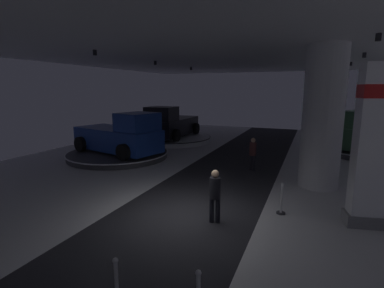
{
  "coord_description": "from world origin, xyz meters",
  "views": [
    {
      "loc": [
        3.5,
        -7.79,
        3.84
      ],
      "look_at": [
        -1.49,
        4.24,
        1.4
      ],
      "focal_mm": 27.41,
      "sensor_mm": 36.0,
      "label": 1
    }
  ],
  "objects_px": {
    "display_platform_mid_left": "(118,154)",
    "visitor_walking_near": "(253,152)",
    "brand_sign_pylon": "(377,145)",
    "pickup_truck_far_left": "(171,124)",
    "display_car_deep_right": "(348,126)",
    "display_platform_deep_right": "(348,137)",
    "pickup_truck_far_right": "(370,133)",
    "pickup_truck_mid_left": "(121,136)",
    "column_right": "(323,118)",
    "display_platform_far_left": "(173,139)",
    "visitor_walking_far": "(215,193)",
    "display_platform_far_right": "(369,151)"
  },
  "relations": [
    {
      "from": "display_platform_far_right",
      "to": "pickup_truck_far_left",
      "type": "bearing_deg",
      "value": -175.51
    },
    {
      "from": "brand_sign_pylon",
      "to": "visitor_walking_far",
      "type": "bearing_deg",
      "value": -159.74
    },
    {
      "from": "display_platform_mid_left",
      "to": "visitor_walking_far",
      "type": "distance_m",
      "value": 9.67
    },
    {
      "from": "pickup_truck_far_left",
      "to": "pickup_truck_far_right",
      "type": "relative_size",
      "value": 0.94
    },
    {
      "from": "pickup_truck_far_left",
      "to": "display_car_deep_right",
      "type": "relative_size",
      "value": 1.18
    },
    {
      "from": "column_right",
      "to": "display_platform_far_right",
      "type": "bearing_deg",
      "value": 69.16
    },
    {
      "from": "display_platform_far_left",
      "to": "visitor_walking_far",
      "type": "relative_size",
      "value": 3.57
    },
    {
      "from": "display_platform_mid_left",
      "to": "column_right",
      "type": "bearing_deg",
      "value": -5.92
    },
    {
      "from": "display_platform_mid_left",
      "to": "pickup_truck_far_right",
      "type": "xyz_separation_m",
      "value": [
        13.31,
        6.36,
        1.1
      ]
    },
    {
      "from": "display_car_deep_right",
      "to": "display_platform_mid_left",
      "type": "bearing_deg",
      "value": -135.9
    },
    {
      "from": "display_platform_far_right",
      "to": "display_platform_far_left",
      "type": "bearing_deg",
      "value": -176.93
    },
    {
      "from": "display_platform_far_left",
      "to": "display_platform_far_right",
      "type": "height_order",
      "value": "display_platform_far_left"
    },
    {
      "from": "display_platform_far_left",
      "to": "display_car_deep_right",
      "type": "height_order",
      "value": "display_car_deep_right"
    },
    {
      "from": "display_platform_mid_left",
      "to": "display_platform_far_right",
      "type": "distance_m",
      "value": 15.0
    },
    {
      "from": "visitor_walking_near",
      "to": "visitor_walking_far",
      "type": "distance_m",
      "value": 6.0
    },
    {
      "from": "display_platform_far_left",
      "to": "pickup_truck_mid_left",
      "type": "bearing_deg",
      "value": -92.04
    },
    {
      "from": "column_right",
      "to": "display_car_deep_right",
      "type": "xyz_separation_m",
      "value": [
        2.26,
        13.45,
        -1.75
      ]
    },
    {
      "from": "column_right",
      "to": "pickup_truck_far_right",
      "type": "height_order",
      "value": "column_right"
    },
    {
      "from": "visitor_walking_far",
      "to": "visitor_walking_near",
      "type": "bearing_deg",
      "value": 90.76
    },
    {
      "from": "display_platform_deep_right",
      "to": "pickup_truck_far_right",
      "type": "height_order",
      "value": "pickup_truck_far_right"
    },
    {
      "from": "display_car_deep_right",
      "to": "visitor_walking_near",
      "type": "height_order",
      "value": "display_car_deep_right"
    },
    {
      "from": "pickup_truck_mid_left",
      "to": "column_right",
      "type": "bearing_deg",
      "value": -5.66
    },
    {
      "from": "column_right",
      "to": "pickup_truck_mid_left",
      "type": "bearing_deg",
      "value": 174.34
    },
    {
      "from": "pickup_truck_far_left",
      "to": "pickup_truck_far_right",
      "type": "xyz_separation_m",
      "value": [
        12.78,
        0.72,
        -0.02
      ]
    },
    {
      "from": "display_platform_deep_right",
      "to": "visitor_walking_near",
      "type": "bearing_deg",
      "value": -113.01
    },
    {
      "from": "column_right",
      "to": "pickup_truck_far_left",
      "type": "bearing_deg",
      "value": 145.97
    },
    {
      "from": "display_platform_deep_right",
      "to": "display_platform_far_right",
      "type": "distance_m",
      "value": 5.72
    },
    {
      "from": "display_platform_mid_left",
      "to": "pickup_truck_mid_left",
      "type": "relative_size",
      "value": 1.0
    },
    {
      "from": "column_right",
      "to": "display_platform_deep_right",
      "type": "relative_size",
      "value": 1.13
    },
    {
      "from": "brand_sign_pylon",
      "to": "display_platform_far_left",
      "type": "xyz_separation_m",
      "value": [
        -11.28,
        10.25,
        -2.14
      ]
    },
    {
      "from": "display_platform_far_left",
      "to": "visitor_walking_far",
      "type": "height_order",
      "value": "visitor_walking_far"
    },
    {
      "from": "column_right",
      "to": "brand_sign_pylon",
      "type": "xyz_separation_m",
      "value": [
        1.31,
        -3.2,
        -0.41
      ]
    },
    {
      "from": "brand_sign_pylon",
      "to": "display_car_deep_right",
      "type": "bearing_deg",
      "value": 86.74
    },
    {
      "from": "display_platform_far_right",
      "to": "column_right",
      "type": "bearing_deg",
      "value": -110.84
    },
    {
      "from": "pickup_truck_mid_left",
      "to": "visitor_walking_near",
      "type": "xyz_separation_m",
      "value": [
        7.31,
        0.27,
        -0.35
      ]
    },
    {
      "from": "column_right",
      "to": "display_platform_far_left",
      "type": "distance_m",
      "value": 12.47
    },
    {
      "from": "display_platform_deep_right",
      "to": "pickup_truck_mid_left",
      "type": "distance_m",
      "value": 17.63
    },
    {
      "from": "display_platform_mid_left",
      "to": "visitor_walking_near",
      "type": "xyz_separation_m",
      "value": [
        7.62,
        0.19,
        0.73
      ]
    },
    {
      "from": "display_car_deep_right",
      "to": "visitor_walking_far",
      "type": "xyz_separation_m",
      "value": [
        -5.06,
        -18.17,
        -0.09
      ]
    },
    {
      "from": "pickup_truck_far_left",
      "to": "display_platform_mid_left",
      "type": "distance_m",
      "value": 5.77
    },
    {
      "from": "display_car_deep_right",
      "to": "visitor_walking_near",
      "type": "distance_m",
      "value": 13.21
    },
    {
      "from": "pickup_truck_far_right",
      "to": "visitor_walking_far",
      "type": "xyz_separation_m",
      "value": [
        -5.61,
        -12.17,
        -0.37
      ]
    },
    {
      "from": "pickup_truck_mid_left",
      "to": "visitor_walking_far",
      "type": "relative_size",
      "value": 3.56
    },
    {
      "from": "column_right",
      "to": "brand_sign_pylon",
      "type": "bearing_deg",
      "value": -67.69
    },
    {
      "from": "visitor_walking_near",
      "to": "brand_sign_pylon",
      "type": "bearing_deg",
      "value": -46.94
    },
    {
      "from": "pickup_truck_far_left",
      "to": "visitor_walking_far",
      "type": "distance_m",
      "value": 13.51
    },
    {
      "from": "display_platform_far_left",
      "to": "display_platform_far_right",
      "type": "xyz_separation_m",
      "value": [
        12.92,
        0.69,
        -0.01
      ]
    },
    {
      "from": "brand_sign_pylon",
      "to": "pickup_truck_mid_left",
      "type": "distance_m",
      "value": 12.29
    },
    {
      "from": "display_platform_far_left",
      "to": "visitor_walking_near",
      "type": "bearing_deg",
      "value": -39.13
    },
    {
      "from": "display_platform_deep_right",
      "to": "pickup_truck_mid_left",
      "type": "height_order",
      "value": "pickup_truck_mid_left"
    }
  ]
}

